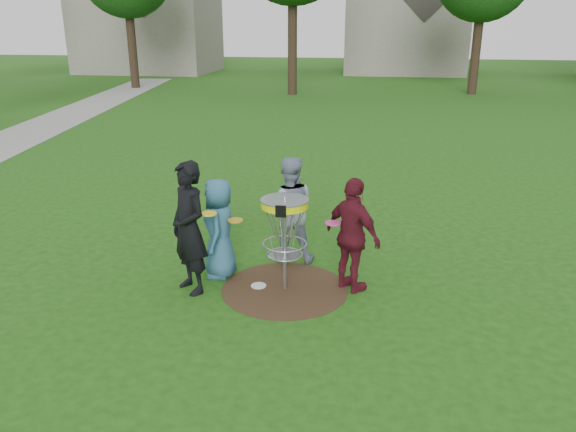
# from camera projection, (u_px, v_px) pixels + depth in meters

# --- Properties ---
(ground) EXTENTS (100.00, 100.00, 0.00)m
(ground) POSITION_uv_depth(u_px,v_px,m) (285.00, 289.00, 7.96)
(ground) COLOR #19470F
(ground) RESTS_ON ground
(dirt_patch) EXTENTS (1.80, 1.80, 0.01)m
(dirt_patch) POSITION_uv_depth(u_px,v_px,m) (285.00, 289.00, 7.96)
(dirt_patch) COLOR #47331E
(dirt_patch) RESTS_ON ground
(player_blue) EXTENTS (0.56, 0.78, 1.49)m
(player_blue) POSITION_uv_depth(u_px,v_px,m) (219.00, 228.00, 8.17)
(player_blue) COLOR #2D607E
(player_blue) RESTS_ON ground
(player_black) EXTENTS (0.80, 0.79, 1.86)m
(player_black) POSITION_uv_depth(u_px,v_px,m) (189.00, 228.00, 7.64)
(player_black) COLOR black
(player_black) RESTS_ON ground
(player_grey) EXTENTS (0.93, 0.78, 1.68)m
(player_grey) POSITION_uv_depth(u_px,v_px,m) (289.00, 210.00, 8.65)
(player_grey) COLOR #7E89A3
(player_grey) RESTS_ON ground
(player_maroon) EXTENTS (0.98, 0.93, 1.63)m
(player_maroon) POSITION_uv_depth(u_px,v_px,m) (353.00, 236.00, 7.70)
(player_maroon) COLOR #55131F
(player_maroon) RESTS_ON ground
(disc_on_grass) EXTENTS (0.22, 0.22, 0.02)m
(disc_on_grass) POSITION_uv_depth(u_px,v_px,m) (259.00, 286.00, 8.04)
(disc_on_grass) COLOR silver
(disc_on_grass) RESTS_ON ground
(disc_golf_basket) EXTENTS (0.66, 0.67, 1.38)m
(disc_golf_basket) POSITION_uv_depth(u_px,v_px,m) (285.00, 222.00, 7.62)
(disc_golf_basket) COLOR #9EA0A5
(disc_golf_basket) RESTS_ON ground
(held_discs) EXTENTS (1.88, 1.13, 0.25)m
(held_discs) POSITION_uv_depth(u_px,v_px,m) (266.00, 215.00, 7.88)
(held_discs) COLOR gold
(held_discs) RESTS_ON ground
(house_row) EXTENTS (44.50, 10.65, 11.62)m
(house_row) POSITION_uv_depth(u_px,v_px,m) (435.00, 10.00, 36.74)
(house_row) COLOR gray
(house_row) RESTS_ON ground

